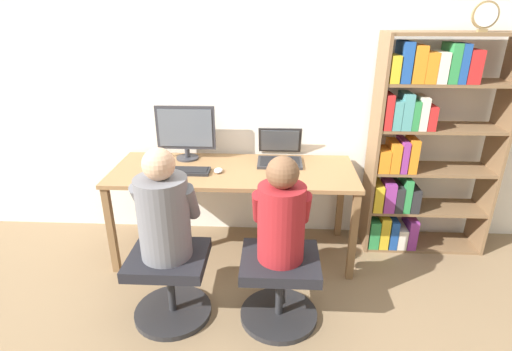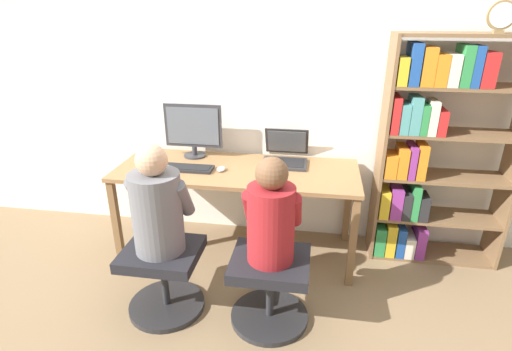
{
  "view_description": "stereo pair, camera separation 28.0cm",
  "coord_description": "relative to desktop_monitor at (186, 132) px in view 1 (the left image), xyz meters",
  "views": [
    {
      "loc": [
        0.31,
        -2.43,
        1.85
      ],
      "look_at": [
        0.18,
        0.15,
        0.76
      ],
      "focal_mm": 28.0,
      "sensor_mm": 36.0,
      "label": 1
    },
    {
      "loc": [
        0.59,
        -2.4,
        1.85
      ],
      "look_at": [
        0.18,
        0.15,
        0.76
      ],
      "focal_mm": 28.0,
      "sensor_mm": 36.0,
      "label": 2
    }
  ],
  "objects": [
    {
      "name": "office_chair_right",
      "position": [
        0.75,
        -0.96,
        -0.69
      ],
      "size": [
        0.5,
        0.5,
        0.46
      ],
      "color": "#262628",
      "rests_on": "ground_plane"
    },
    {
      "name": "bookshelf",
      "position": [
        1.79,
        -0.05,
        -0.08
      ],
      "size": [
        0.95,
        0.32,
        1.7
      ],
      "color": "brown",
      "rests_on": "ground_plane"
    },
    {
      "name": "keyboard",
      "position": [
        0.0,
        -0.29,
        -0.21
      ],
      "size": [
        0.44,
        0.14,
        0.03
      ],
      "color": "#232326",
      "rests_on": "desk"
    },
    {
      "name": "desk_clock",
      "position": [
        2.06,
        -0.12,
        0.85
      ],
      "size": [
        0.17,
        0.03,
        0.19
      ],
      "color": "olive",
      "rests_on": "bookshelf"
    },
    {
      "name": "desk",
      "position": [
        0.4,
        -0.21,
        -0.3
      ],
      "size": [
        1.83,
        0.7,
        0.73
      ],
      "color": "olive",
      "rests_on": "ground_plane"
    },
    {
      "name": "computer_mouse_by_keyboard",
      "position": [
        0.29,
        -0.27,
        -0.21
      ],
      "size": [
        0.06,
        0.09,
        0.03
      ],
      "color": "silver",
      "rests_on": "desk"
    },
    {
      "name": "office_chair_left",
      "position": [
        0.06,
        -0.96,
        -0.69
      ],
      "size": [
        0.5,
        0.5,
        0.46
      ],
      "color": "#262628",
      "rests_on": "ground_plane"
    },
    {
      "name": "person_at_monitor",
      "position": [
        0.06,
        -0.95,
        -0.2
      ],
      "size": [
        0.38,
        0.34,
        0.68
      ],
      "color": "slate",
      "rests_on": "office_chair_left"
    },
    {
      "name": "desktop_monitor",
      "position": [
        0.0,
        0.0,
        0.0
      ],
      "size": [
        0.47,
        0.18,
        0.43
      ],
      "color": "#333338",
      "rests_on": "desk"
    },
    {
      "name": "ground_plane",
      "position": [
        0.4,
        -0.56,
        -0.95
      ],
      "size": [
        14.0,
        14.0,
        0.0
      ],
      "primitive_type": "plane",
      "color": "#846B4C"
    },
    {
      "name": "person_at_laptop",
      "position": [
        0.75,
        -0.95,
        -0.21
      ],
      "size": [
        0.34,
        0.31,
        0.65
      ],
      "color": "maroon",
      "rests_on": "office_chair_right"
    },
    {
      "name": "laptop",
      "position": [
        0.74,
        -0.02,
        -0.17
      ],
      "size": [
        0.35,
        0.37,
        0.25
      ],
      "color": "#2D2D30",
      "rests_on": "desk"
    },
    {
      "name": "wall_back",
      "position": [
        0.4,
        0.2,
        0.35
      ],
      "size": [
        10.0,
        0.05,
        2.6
      ],
      "color": "white",
      "rests_on": "ground_plane"
    }
  ]
}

